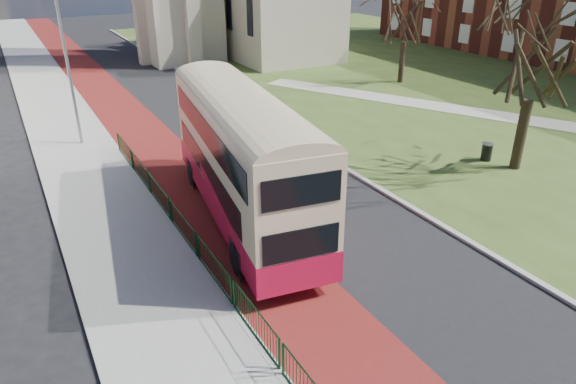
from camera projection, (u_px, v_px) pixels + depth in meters
ground at (333, 296)px, 15.92m from camera, size 160.00×160.00×0.00m
road_carriageway at (177, 119)px, 32.36m from camera, size 9.00×120.00×0.01m
bus_lane at (134, 126)px, 31.17m from camera, size 3.40×120.00×0.01m
pavement_west at (67, 135)px, 29.48m from camera, size 4.00×120.00×0.12m
kerb_west at (103, 129)px, 30.35m from camera, size 0.25×120.00×0.13m
kerb_east at (231, 101)px, 35.93m from camera, size 0.25×80.00×0.13m
grass_green at (441, 72)px, 44.69m from camera, size 40.00×80.00×0.04m
footpath at (508, 117)px, 32.57m from camera, size 18.84×32.82×0.03m
pedestrian_railing at (196, 246)px, 17.54m from camera, size 0.07×24.00×1.12m
streetlamp at (70, 60)px, 26.24m from camera, size 2.13×0.18×8.00m
bus at (242, 153)px, 19.26m from camera, size 4.43×12.09×4.94m
winter_tree_near at (540, 42)px, 22.56m from camera, size 7.37×7.37×8.66m
winter_tree_far at (407, 8)px, 38.83m from camera, size 7.14×7.14×8.12m
litter_bin at (487, 152)px, 25.85m from camera, size 0.69×0.69×0.89m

